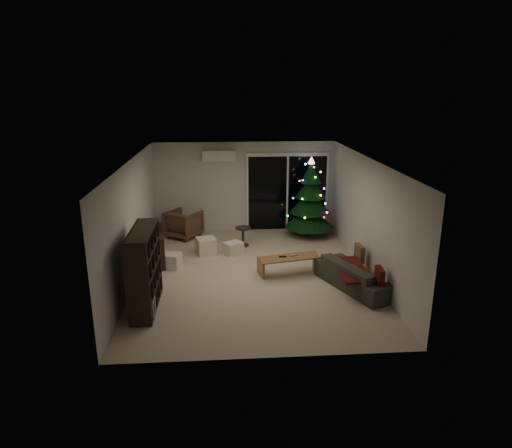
{
  "coord_description": "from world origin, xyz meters",
  "views": [
    {
      "loc": [
        -0.6,
        -9.25,
        3.95
      ],
      "look_at": [
        0.1,
        0.3,
        1.05
      ],
      "focal_mm": 32.0,
      "sensor_mm": 36.0,
      "label": 1
    }
  ],
  "objects": [
    {
      "name": "remote_a",
      "position": [
        0.65,
        -0.11,
        0.43
      ],
      "size": [
        0.16,
        0.05,
        0.02
      ],
      "primitive_type": "cube",
      "color": "black",
      "rests_on": "coffee_table"
    },
    {
      "name": "sofa_throw",
      "position": [
        1.95,
        -0.87,
        0.4
      ],
      "size": [
        0.59,
        1.37,
        0.05
      ],
      "primitive_type": "cube",
      "color": "maroon",
      "rests_on": "sofa"
    },
    {
      "name": "room",
      "position": [
        0.46,
        1.49,
        1.02
      ],
      "size": [
        6.5,
        7.51,
        2.6
      ],
      "color": "beige",
      "rests_on": "ground"
    },
    {
      "name": "christmas_tree",
      "position": [
        1.74,
        2.58,
        1.09
      ],
      "size": [
        1.56,
        1.56,
        2.17
      ],
      "primitive_type": "cone",
      "rotation": [
        0.0,
        0.0,
        0.18
      ],
      "color": "black",
      "rests_on": "floor"
    },
    {
      "name": "cushion_b",
      "position": [
        2.3,
        -1.52,
        0.5
      ],
      "size": [
        0.13,
        0.37,
        0.37
      ],
      "primitive_type": "cube",
      "rotation": [
        0.0,
        0.0,
        -0.07
      ],
      "color": "maroon",
      "rests_on": "sofa"
    },
    {
      "name": "stereo",
      "position": [
        -2.25,
        0.85,
        0.81
      ],
      "size": [
        0.37,
        0.44,
        0.16
      ],
      "primitive_type": "cube",
      "color": "black",
      "rests_on": "media_cabinet"
    },
    {
      "name": "side_table",
      "position": [
        -0.12,
        1.86,
        0.25
      ],
      "size": [
        0.51,
        0.51,
        0.49
      ],
      "primitive_type": "cylinder",
      "rotation": [
        0.0,
        0.0,
        0.37
      ],
      "color": "black",
      "rests_on": "floor"
    },
    {
      "name": "armchair",
      "position": [
        -1.69,
        2.69,
        0.37
      ],
      "size": [
        1.11,
        1.12,
        0.75
      ],
      "primitive_type": "imported",
      "rotation": [
        0.0,
        0.0,
        2.56
      ],
      "color": "#48392A",
      "rests_on": "floor"
    },
    {
      "name": "remote_b",
      "position": [
        0.9,
        -0.06,
        0.43
      ],
      "size": [
        0.16,
        0.09,
        0.02
      ],
      "primitive_type": "cube",
      "rotation": [
        0.0,
        0.0,
        0.35
      ],
      "color": "slate",
      "rests_on": "coffee_table"
    },
    {
      "name": "floor_lamp",
      "position": [
        -1.44,
        3.44,
        0.79
      ],
      "size": [
        0.25,
        0.25,
        1.58
      ],
      "primitive_type": "cylinder",
      "color": "black",
      "rests_on": "floor"
    },
    {
      "name": "cardboard_box_b",
      "position": [
        -0.39,
        1.28,
        0.15
      ],
      "size": [
        0.54,
        0.51,
        0.3
      ],
      "primitive_type": "cube",
      "rotation": [
        0.0,
        0.0,
        0.62
      ],
      "color": "silver",
      "rests_on": "floor"
    },
    {
      "name": "cardboard_box_a",
      "position": [
        -1.84,
        0.5,
        0.16
      ],
      "size": [
        0.54,
        0.46,
        0.33
      ],
      "primitive_type": "cube",
      "rotation": [
        0.0,
        0.0,
        -0.28
      ],
      "color": "silver",
      "rests_on": "floor"
    },
    {
      "name": "coffee_table",
      "position": [
        0.8,
        -0.11,
        0.21
      ],
      "size": [
        1.38,
        0.73,
        0.41
      ],
      "primitive_type": null,
      "rotation": [
        0.0,
        0.0,
        0.22
      ],
      "color": "olive",
      "rests_on": "floor"
    },
    {
      "name": "bookshelf",
      "position": [
        -2.25,
        -1.43,
        0.75
      ],
      "size": [
        0.53,
        1.54,
        1.51
      ],
      "primitive_type": null,
      "rotation": [
        0.0,
        0.0,
        0.1
      ],
      "color": "black",
      "rests_on": "floor"
    },
    {
      "name": "cushion_a",
      "position": [
        2.3,
        -0.22,
        0.5
      ],
      "size": [
        0.14,
        0.37,
        0.37
      ],
      "primitive_type": "cube",
      "rotation": [
        0.0,
        0.0,
        0.09
      ],
      "color": "#77694B",
      "rests_on": "sofa"
    },
    {
      "name": "media_cabinet",
      "position": [
        -2.25,
        0.85,
        0.37
      ],
      "size": [
        0.66,
        1.24,
        0.73
      ],
      "primitive_type": "cube",
      "rotation": [
        0.0,
        0.0,
        0.2
      ],
      "color": "black",
      "rests_on": "floor"
    },
    {
      "name": "sofa",
      "position": [
        2.05,
        -0.87,
        0.28
      ],
      "size": [
        1.43,
        2.04,
        0.56
      ],
      "primitive_type": "imported",
      "rotation": [
        0.0,
        0.0,
        1.98
      ],
      "color": "#373C31",
      "rests_on": "floor"
    },
    {
      "name": "ottoman",
      "position": [
        -1.05,
        1.34,
        0.2
      ],
      "size": [
        0.54,
        0.54,
        0.4
      ],
      "primitive_type": "cube",
      "rotation": [
        0.0,
        0.0,
        0.27
      ],
      "color": "white",
      "rests_on": "floor"
    }
  ]
}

